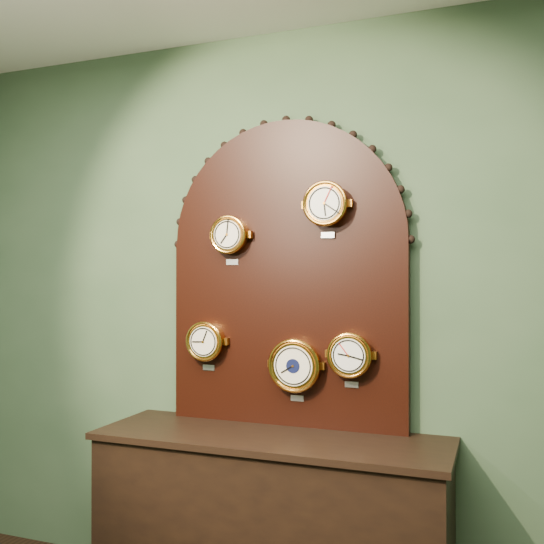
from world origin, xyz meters
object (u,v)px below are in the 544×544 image
at_px(display_board, 286,263).
at_px(hygrometer, 206,341).
at_px(roman_clock, 230,235).
at_px(barometer, 295,365).
at_px(shop_counter, 270,529).
at_px(arabic_clock, 326,204).
at_px(tide_clock, 350,355).

distance_m(display_board, hygrometer, 0.57).
bearing_deg(hygrometer, roman_clock, 0.10).
relative_size(hygrometer, barometer, 0.82).
relative_size(display_board, hygrometer, 6.02).
bearing_deg(hygrometer, display_board, 9.19).
bearing_deg(shop_counter, roman_clock, 150.83).
bearing_deg(arabic_clock, barometer, -179.57).
bearing_deg(barometer, tide_clock, 0.27).
bearing_deg(barometer, shop_counter, -114.13).
height_order(display_board, tide_clock, display_board).
relative_size(shop_counter, display_board, 1.05).
height_order(hygrometer, barometer, hygrometer).
xyz_separation_m(roman_clock, barometer, (0.34, -0.00, -0.63)).
xyz_separation_m(roman_clock, hygrometer, (-0.13, -0.00, -0.54)).
bearing_deg(roman_clock, display_board, 13.38).
bearing_deg(roman_clock, hygrometer, -179.90).
height_order(roman_clock, arabic_clock, arabic_clock).
height_order(display_board, hygrometer, display_board).
bearing_deg(barometer, display_board, 135.37).
relative_size(shop_counter, arabic_clock, 6.00).
xyz_separation_m(display_board, hygrometer, (-0.41, -0.07, -0.39)).
distance_m(roman_clock, barometer, 0.72).
bearing_deg(hygrometer, barometer, -0.18).
bearing_deg(display_board, roman_clock, -166.62).
xyz_separation_m(shop_counter, tide_clock, (0.34, 0.15, 0.79)).
bearing_deg(shop_counter, barometer, 65.87).
xyz_separation_m(roman_clock, tide_clock, (0.61, -0.00, -0.57)).
bearing_deg(arabic_clock, roman_clock, 179.94).
bearing_deg(display_board, shop_counter, -90.00).
relative_size(shop_counter, tide_clock, 6.08).
bearing_deg(hygrometer, shop_counter, -20.69).
bearing_deg(tide_clock, roman_clock, 179.96).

